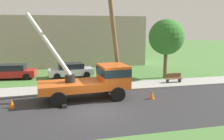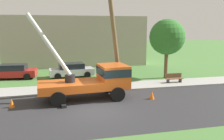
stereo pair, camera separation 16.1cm
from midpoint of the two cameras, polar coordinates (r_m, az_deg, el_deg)
ground_plane at (r=26.50m, az=-7.93°, el=-0.84°), size 120.00×120.00×0.00m
road_asphalt at (r=14.97m, az=-3.73°, el=-9.38°), size 80.00×7.88×0.01m
sidewalk_strip at (r=19.98m, az=-6.20°, el=-4.26°), size 80.00×2.72×0.10m
utility_truck at (r=16.95m, az=-3.69°, el=-2.11°), size 6.93×3.23×5.98m
leaning_utility_pole at (r=18.42m, az=0.76°, el=8.77°), size 2.13×2.05×8.87m
traffic_cone_ahead at (r=17.22m, az=9.76°, el=-5.92°), size 0.36×0.36×0.56m
traffic_cone_behind at (r=16.46m, az=-22.51°, el=-7.31°), size 0.36×0.36×0.56m
parked_sedan_red at (r=25.47m, az=-22.27°, el=-0.32°), size 4.55×2.28×1.42m
parked_sedan_silver at (r=24.65m, az=-9.43°, el=-0.02°), size 4.52×2.22×1.42m
park_bench at (r=22.32m, az=14.71°, el=-1.93°), size 1.60×0.45×0.90m
roadside_tree_near at (r=24.16m, az=13.17°, el=7.61°), size 3.47×3.47×5.81m
lowrise_building_backdrop at (r=32.89m, az=-8.47°, el=6.89°), size 18.00×6.00×6.40m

